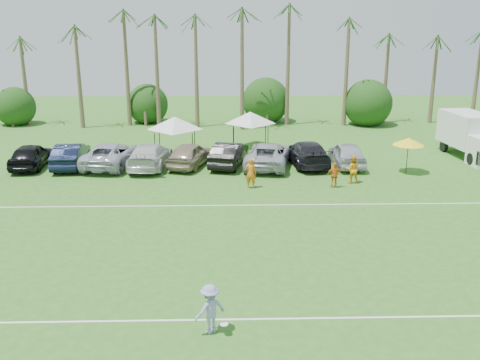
{
  "coord_description": "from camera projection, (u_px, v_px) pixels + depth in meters",
  "views": [
    {
      "loc": [
        1.95,
        -14.41,
        9.97
      ],
      "look_at": [
        2.68,
        13.63,
        1.6
      ],
      "focal_mm": 40.0,
      "sensor_mm": 36.0,
      "label": 1
    }
  ],
  "objects": [
    {
      "name": "palm_tree_8",
      "position": [
        341.0,
        48.0,
        51.19
      ],
      "size": [
        2.4,
        2.4,
        8.9
      ],
      "color": "brown",
      "rests_on": "ground"
    },
    {
      "name": "sideline_player_b",
      "position": [
        352.0,
        169.0,
        34.02
      ],
      "size": [
        0.92,
        0.74,
        1.8
      ],
      "primitive_type": "imported",
      "rotation": [
        0.0,
        0.0,
        3.07
      ],
      "color": "#FAA41B",
      "rests_on": "ground"
    },
    {
      "name": "parked_car_3",
      "position": [
        150.0,
        155.0,
        37.65
      ],
      "size": [
        2.86,
        6.11,
        1.72
      ],
      "primitive_type": "imported",
      "rotation": [
        0.0,
        0.0,
        3.06
      ],
      "color": "silver",
      "rests_on": "ground"
    },
    {
      "name": "palm_tree_2",
      "position": [
        77.0,
        29.0,
        50.07
      ],
      "size": [
        2.4,
        2.4,
        10.9
      ],
      "color": "brown",
      "rests_on": "ground"
    },
    {
      "name": "parked_car_0",
      "position": [
        31.0,
        155.0,
        37.66
      ],
      "size": [
        2.22,
        5.13,
        1.72
      ],
      "primitive_type": "imported",
      "rotation": [
        0.0,
        0.0,
        3.18
      ],
      "color": "black",
      "rests_on": "ground"
    },
    {
      "name": "sideline_player_c",
      "position": [
        335.0,
        175.0,
        33.07
      ],
      "size": [
        0.96,
        0.42,
        1.62
      ],
      "primitive_type": "imported",
      "rotation": [
        0.0,
        0.0,
        3.17
      ],
      "color": "orange",
      "rests_on": "ground"
    },
    {
      "name": "frisbee_player",
      "position": [
        210.0,
        309.0,
        17.59
      ],
      "size": [
        1.29,
        1.15,
        1.73
      ],
      "rotation": [
        0.0,
        0.0,
        3.72
      ],
      "color": "#9492D0",
      "rests_on": "ground"
    },
    {
      "name": "palm_tree_6",
      "position": [
        247.0,
        29.0,
        50.47
      ],
      "size": [
        2.4,
        2.4,
        10.9
      ],
      "color": "brown",
      "rests_on": "ground"
    },
    {
      "name": "canopy_tent_left",
      "position": [
        175.0,
        117.0,
        40.55
      ],
      "size": [
        4.31,
        4.31,
        3.49
      ],
      "color": "black",
      "rests_on": "ground"
    },
    {
      "name": "parked_car_7",
      "position": [
        307.0,
        153.0,
        38.35
      ],
      "size": [
        3.02,
        6.16,
        1.72
      ],
      "primitive_type": "imported",
      "rotation": [
        0.0,
        0.0,
        3.25
      ],
      "color": "black",
      "rests_on": "ground"
    },
    {
      "name": "parked_car_8",
      "position": [
        347.0,
        154.0,
        38.06
      ],
      "size": [
        2.08,
        5.07,
        1.72
      ],
      "primitive_type": "imported",
      "rotation": [
        0.0,
        0.0,
        3.13
      ],
      "color": "#B5B6BF",
      "rests_on": "ground"
    },
    {
      "name": "field_lines",
      "position": [
        184.0,
        249.0,
        24.26
      ],
      "size": [
        80.0,
        12.1,
        0.01
      ],
      "color": "white",
      "rests_on": "ground"
    },
    {
      "name": "parked_car_5",
      "position": [
        229.0,
        154.0,
        38.1
      ],
      "size": [
        3.02,
        5.51,
        1.72
      ],
      "primitive_type": "imported",
      "rotation": [
        0.0,
        0.0,
        2.9
      ],
      "color": "black",
      "rests_on": "ground"
    },
    {
      "name": "bush_tree_0",
      "position": [
        15.0,
        107.0,
        52.97
      ],
      "size": [
        4.0,
        4.0,
        4.0
      ],
      "color": "brown",
      "rests_on": "ground"
    },
    {
      "name": "parked_car_1",
      "position": [
        71.0,
        155.0,
        37.76
      ],
      "size": [
        2.1,
        5.32,
        1.72
      ],
      "primitive_type": "imported",
      "rotation": [
        0.0,
        0.0,
        3.19
      ],
      "color": "black",
      "rests_on": "ground"
    },
    {
      "name": "palm_tree_4",
      "position": [
        163.0,
        48.0,
        50.77
      ],
      "size": [
        2.4,
        2.4,
        8.9
      ],
      "color": "brown",
      "rests_on": "ground"
    },
    {
      "name": "box_truck",
      "position": [
        471.0,
        135.0,
        40.18
      ],
      "size": [
        2.93,
        6.55,
        3.28
      ],
      "rotation": [
        0.0,
        0.0,
        0.09
      ],
      "color": "white",
      "rests_on": "ground"
    },
    {
      "name": "palm_tree_7",
      "position": [
        290.0,
        20.0,
        50.33
      ],
      "size": [
        2.4,
        2.4,
        11.9
      ],
      "color": "brown",
      "rests_on": "ground"
    },
    {
      "name": "bush_tree_2",
      "position": [
        266.0,
        106.0,
        53.6
      ],
      "size": [
        4.0,
        4.0,
        4.0
      ],
      "color": "brown",
      "rests_on": "ground"
    },
    {
      "name": "sideline_player_a",
      "position": [
        251.0,
        173.0,
        32.97
      ],
      "size": [
        0.79,
        0.62,
        1.92
      ],
      "primitive_type": "imported",
      "rotation": [
        0.0,
        0.0,
        2.9
      ],
      "color": "orange",
      "rests_on": "ground"
    },
    {
      "name": "bush_tree_1",
      "position": [
        146.0,
        106.0,
        53.3
      ],
      "size": [
        4.0,
        4.0,
        4.0
      ],
      "color": "brown",
      "rests_on": "ground"
    },
    {
      "name": "palm_tree_5",
      "position": [
        205.0,
        39.0,
        50.62
      ],
      "size": [
        2.4,
        2.4,
        9.9
      ],
      "color": "brown",
      "rests_on": "ground"
    },
    {
      "name": "palm_tree_9",
      "position": [
        393.0,
        38.0,
        51.07
      ],
      "size": [
        2.4,
        2.4,
        9.9
      ],
      "color": "brown",
      "rests_on": "ground"
    },
    {
      "name": "bush_tree_3",
      "position": [
        365.0,
        105.0,
        53.85
      ],
      "size": [
        4.0,
        4.0,
        4.0
      ],
      "color": "brown",
      "rests_on": "ground"
    },
    {
      "name": "market_umbrella",
      "position": [
        409.0,
        142.0,
        35.9
      ],
      "size": [
        2.18,
        2.18,
        2.43
      ],
      "color": "black",
      "rests_on": "ground"
    },
    {
      "name": "ground",
      "position": [
        165.0,
        355.0,
        16.6
      ],
      "size": [
        120.0,
        120.0,
        0.0
      ],
      "primitive_type": "plane",
      "color": "#30661E",
      "rests_on": "ground"
    },
    {
      "name": "palm_tree_3",
      "position": [
        119.0,
        20.0,
        49.93
      ],
      "size": [
        2.4,
        2.4,
        11.9
      ],
      "color": "brown",
      "rests_on": "ground"
    },
    {
      "name": "palm_tree_1",
      "position": [
        24.0,
        39.0,
        50.19
      ],
      "size": [
        2.4,
        2.4,
        9.9
      ],
      "color": "brown",
      "rests_on": "ground"
    },
    {
      "name": "canopy_tent_right",
      "position": [
        250.0,
        112.0,
        43.16
      ],
      "size": [
        4.21,
        4.21,
        3.41
      ],
      "color": "black",
      "rests_on": "ground"
    },
    {
      "name": "parked_car_2",
      "position": [
        111.0,
        154.0,
        37.94
      ],
      "size": [
        3.65,
        6.52,
        1.72
      ],
      "primitive_type": "imported",
      "rotation": [
        0.0,
        0.0,
        3.01
      ],
      "color": "#B4B7C5",
      "rests_on": "ground"
    },
    {
      "name": "parked_car_4",
      "position": [
        190.0,
        154.0,
        37.96
      ],
      "size": [
        3.4,
        5.43,
        1.72
      ],
      "primitive_type": "imported",
      "rotation": [
        0.0,
        0.0,
        2.85
      ],
      "color": "gray",
      "rests_on": "ground"
    },
    {
      "name": "parked_car_6",
      "position": [
        268.0,
        155.0,
        37.87
      ],
      "size": [
        4.04,
        6.64,
        1.72
      ],
      "primitive_type": "imported",
      "rotation": [
        0.0,
        0.0,
        2.94
      ],
      "color": "#ADAEB5",
      "rests_on": "ground"
    },
    {
      "name": "palm_tree_10",
      "position": [
        446.0,
        29.0,
        50.95
      ],
      "size": [
        2.4,
        2.4,
        10.9
      ],
      "color": "brown",
      "rests_on": "ground"
    }
  ]
}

